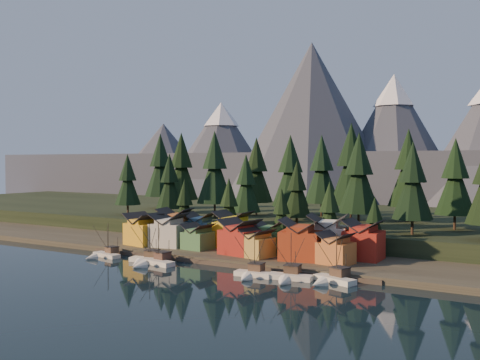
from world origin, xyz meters
The scene contains 44 objects.
ground centered at (0.00, 0.00, 0.00)m, with size 500.00×500.00×0.00m, color black.
shore_strip centered at (0.00, 40.00, 0.75)m, with size 400.00×50.00×1.50m, color #322E24.
hillside centered at (0.00, 90.00, 3.00)m, with size 420.00×100.00×6.00m, color black.
dock centered at (0.00, 16.50, 0.50)m, with size 80.00×4.00×1.00m, color #4E4137.
mountain_ridge centered at (-4.20, 213.59, 26.06)m, with size 560.00×190.00×90.00m.
boat_0 centered at (-31.67, 9.18, 1.79)m, with size 9.45×9.98×9.81m.
boat_1 centered at (-17.13, 9.01, 1.94)m, with size 10.21×10.90×10.65m.
boat_2 centered at (-13.64, 7.52, 2.04)m, with size 10.89×11.54×11.22m.
boat_4 centered at (13.54, 7.86, 2.01)m, with size 8.78×9.47×10.40m.
boat_5 centered at (21.77, 9.07, 2.09)m, with size 9.98×10.65×11.08m.
boat_6 centered at (30.36, 11.36, 2.19)m, with size 10.02×10.53×11.38m.
house_front_0 centered at (-30.54, 23.86, 6.17)m, with size 10.25×9.85×8.89m.
house_front_1 centered at (-22.40, 25.08, 6.33)m, with size 10.02×9.72×9.19m.
house_front_2 centered at (-12.78, 25.21, 5.09)m, with size 7.58×7.63×6.83m.
house_front_3 centered at (0.92, 24.32, 6.19)m, with size 9.94×9.60×8.93m.
house_front_4 centered at (6.72, 22.87, 5.13)m, with size 8.11×8.52×6.90m.
house_front_5 centered at (17.49, 24.91, 6.67)m, with size 10.86×10.19×9.84m.
house_front_6 centered at (26.62, 24.18, 5.31)m, with size 8.36×8.04×7.26m.
house_back_0 centered at (-26.21, 32.77, 6.62)m, with size 10.62×10.35×9.76m.
house_back_1 centered at (-18.12, 33.95, 6.15)m, with size 9.17×9.25×8.85m.
house_back_2 centered at (-6.13, 32.90, 6.72)m, with size 9.79×9.06×9.93m.
house_back_3 centered at (5.95, 30.26, 5.79)m, with size 8.62×7.82×8.17m.
house_back_4 centered at (21.07, 33.36, 6.92)m, with size 11.33×11.05×10.33m.
house_back_5 centered at (30.41, 32.95, 6.51)m, with size 8.49×8.60×9.54m.
tree_hill_0 centered at (-62.00, 52.00, 17.97)m, with size 9.40×9.40×21.89m.
tree_hill_1 centered at (-50.00, 68.00, 22.36)m, with size 12.84×12.84×29.91m.
tree_hill_2 centered at (-40.00, 48.00, 17.90)m, with size 9.35×9.35×21.77m.
tree_hill_3 centered at (-30.00, 60.00, 22.19)m, with size 12.71×12.71×29.62m.
tree_hill_4 centered at (-22.00, 75.00, 21.15)m, with size 11.89×11.89×27.71m.
tree_hill_5 centered at (-12.00, 50.00, 17.72)m, with size 9.20×9.20×21.44m.
tree_hill_6 centered at (-4.00, 65.00, 21.18)m, with size 11.92×11.92×27.76m.
tree_hill_7 centered at (6.00, 48.00, 16.56)m, with size 8.29×8.29×19.32m.
tree_hill_8 centered at (14.00, 72.00, 23.17)m, with size 13.48×13.48×31.40m.
tree_hill_9 centered at (22.00, 55.00, 21.00)m, with size 11.78×11.78×27.43m.
tree_hill_10 centered at (30.00, 80.00, 22.12)m, with size 12.66×12.66×29.49m.
tree_hill_11 centered at (38.00, 50.00, 19.35)m, with size 10.48×10.48×24.42m.
tree_hill_12 centered at (46.00, 66.00, 20.06)m, with size 11.04×11.04×25.72m.
tree_hill_15 centered at (0.00, 82.00, 21.52)m, with size 12.18×12.18×28.38m.
tree_hill_16 centered at (-68.00, 78.00, 22.63)m, with size 13.06×13.06×30.42m.
tree_shore_0 centered at (-28.00, 40.00, 11.44)m, with size 7.81×7.81×18.20m.
tree_shore_1 centered at (-12.00, 40.00, 11.80)m, with size 8.10×8.10×18.86m.
tree_shore_2 centered at (5.00, 40.00, 10.40)m, with size 7.00×7.00×16.31m.
tree_shore_3 centered at (19.00, 40.00, 11.58)m, with size 7.92×7.92×18.46m.
tree_shore_4 centered at (31.00, 40.00, 9.58)m, with size 6.36×6.36×14.81m.
Camera 1 is at (69.44, -92.41, 25.12)m, focal length 40.00 mm.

